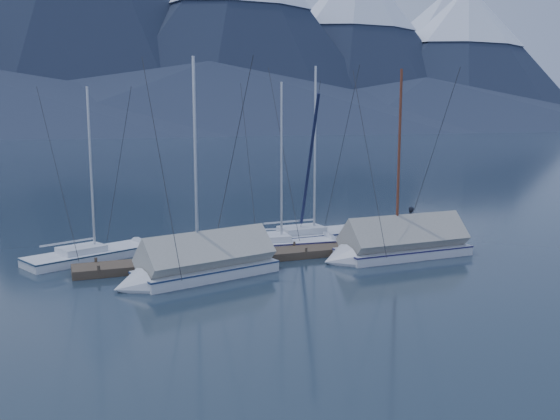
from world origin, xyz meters
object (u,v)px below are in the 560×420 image
object	(u,v)px
sailboat_open_left	(104,254)
sailboat_covered_near	(393,247)
sailboat_open_right	(323,236)
person	(411,222)
sailboat_open_mid	(291,245)
sailboat_covered_far	(195,267)

from	to	relation	value
sailboat_open_left	sailboat_covered_near	world-z (taller)	sailboat_covered_near
sailboat_open_right	person	world-z (taller)	sailboat_open_right
sailboat_open_mid	sailboat_covered_near	size ratio (longest dim) A/B	0.94
sailboat_open_right	sailboat_covered_far	bearing A→B (deg)	-147.22
sailboat_open_mid	sailboat_open_right	world-z (taller)	sailboat_open_right
sailboat_open_mid	sailboat_covered_near	bearing A→B (deg)	-44.14
sailboat_open_mid	sailboat_covered_far	xyz separation A→B (m)	(-5.67, -3.86, 0.31)
sailboat_open_mid	sailboat_covered_far	world-z (taller)	sailboat_covered_far
sailboat_open_left	sailboat_open_mid	size ratio (longest dim) A/B	0.96
sailboat_open_left	sailboat_covered_near	distance (m)	13.25
person	sailboat_open_right	bearing A→B (deg)	59.26
sailboat_covered_far	sailboat_open_right	bearing A→B (deg)	32.78
sailboat_open_left	sailboat_covered_far	bearing A→B (deg)	-59.53
sailboat_open_right	sailboat_covered_far	size ratio (longest dim) A/B	1.03
sailboat_open_left	person	world-z (taller)	sailboat_open_left
sailboat_open_left	person	bearing A→B (deg)	-9.78
sailboat_open_left	sailboat_open_mid	world-z (taller)	sailboat_open_mid
sailboat_open_left	sailboat_open_mid	xyz separation A→B (m)	(8.70, -1.29, 0.01)
sailboat_open_mid	sailboat_covered_near	distance (m)	5.08
sailboat_open_left	sailboat_open_mid	distance (m)	8.80
sailboat_open_right	person	distance (m)	4.61
sailboat_covered_near	sailboat_covered_far	distance (m)	9.31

